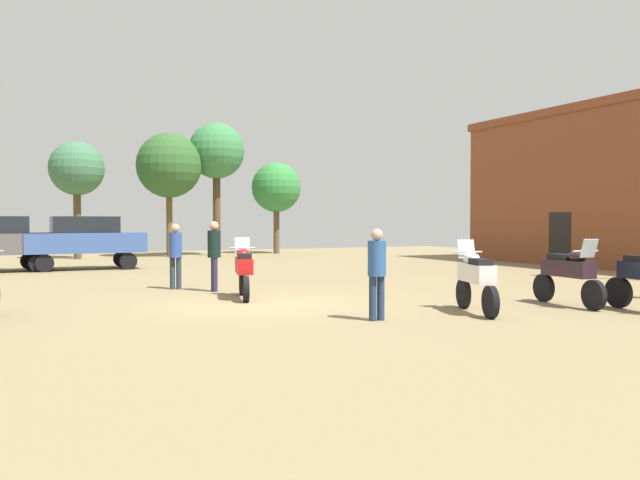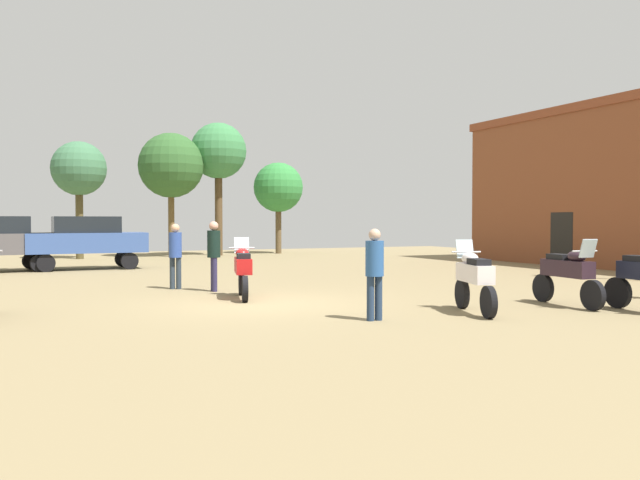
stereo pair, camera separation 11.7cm
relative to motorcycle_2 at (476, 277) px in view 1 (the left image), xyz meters
The scene contains 12 objects.
ground_plane 4.71m from the motorcycle_2, 136.35° to the left, with size 44.00×52.00×0.02m.
motorcycle_2 is the anchor object (origin of this frame).
motorcycle_5 5.51m from the motorcycle_2, 128.68° to the left, with size 0.76×2.04×1.44m.
motorcycle_6 2.50m from the motorcycle_2, ahead, with size 0.62×2.23×1.47m.
car_2 16.75m from the motorcycle_2, 110.93° to the left, with size 4.34×1.90×2.00m.
person_1 8.36m from the motorcycle_2, 122.21° to the left, with size 0.45×0.45×1.76m.
person_2 2.32m from the motorcycle_2, behind, with size 0.34×0.34×1.70m.
person_3 7.12m from the motorcycle_2, 121.02° to the left, with size 0.37×0.37×1.83m.
tree_1 23.84m from the motorcycle_2, 103.88° to the left, with size 2.59×2.59×5.64m.
tree_3 23.77m from the motorcycle_2, 86.78° to the left, with size 2.94×2.94×6.99m.
tree_5 23.34m from the motorcycle_2, 93.11° to the left, with size 3.29×3.29×6.29m.
tree_6 24.57m from the motorcycle_2, 78.35° to the left, with size 2.77×2.77×5.08m.
Camera 1 is at (-4.99, -13.86, 1.88)m, focal length 37.06 mm.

